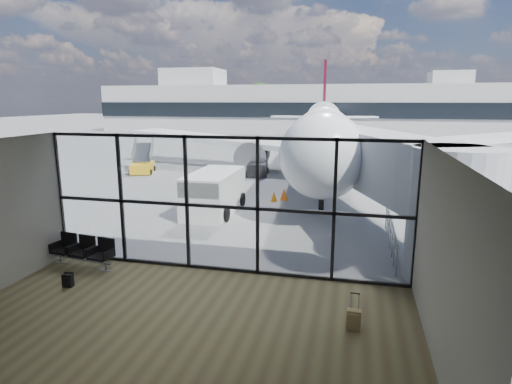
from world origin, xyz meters
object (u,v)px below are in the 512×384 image
at_px(belt_loader, 258,168).
at_px(suitcase, 354,320).
at_px(backpack, 68,280).
at_px(airliner, 323,130).
at_px(service_van, 213,192).
at_px(mobile_stairs, 143,166).
at_px(seating_row, 84,249).

bearing_deg(belt_loader, suitcase, -78.65).
relative_size(backpack, suitcase, 0.47).
distance_m(airliner, service_van, 17.02).
bearing_deg(service_van, belt_loader, 90.56).
xyz_separation_m(backpack, suitcase, (8.50, -0.56, 0.07)).
xyz_separation_m(suitcase, belt_loader, (-7.32, 21.20, 0.30)).
distance_m(airliner, mobile_stairs, 15.00).
bearing_deg(suitcase, backpack, 178.64).
bearing_deg(seating_row, airliner, 83.49).
height_order(seating_row, backpack, seating_row).
distance_m(belt_loader, mobile_stairs, 9.09).
height_order(seating_row, suitcase, seating_row).
xyz_separation_m(seating_row, airliner, (6.14, 24.10, 2.51)).
bearing_deg(airliner, service_van, -108.49).
bearing_deg(airliner, belt_loader, -135.21).
bearing_deg(seating_row, backpack, -64.13).
relative_size(suitcase, airliner, 0.02).
height_order(service_van, mobile_stairs, mobile_stairs).
relative_size(belt_loader, mobile_stairs, 1.14).
bearing_deg(service_van, seating_row, -105.75).
bearing_deg(belt_loader, service_van, -96.12).
distance_m(backpack, suitcase, 8.52).
bearing_deg(suitcase, belt_loader, 111.48).
height_order(suitcase, airliner, airliner).
xyz_separation_m(backpack, service_van, (1.49, 9.37, 0.84)).
bearing_deg(belt_loader, seating_row, -102.87).
bearing_deg(backpack, belt_loader, 79.40).
height_order(suitcase, belt_loader, belt_loader).
relative_size(seating_row, airliner, 0.06).
relative_size(service_van, mobile_stairs, 1.40).
distance_m(suitcase, mobile_stairs, 26.02).
bearing_deg(belt_loader, airliner, 41.49).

